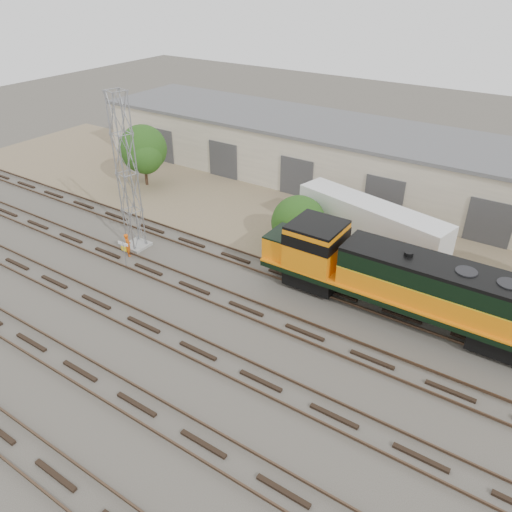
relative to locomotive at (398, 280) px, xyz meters
The scene contains 11 objects.
ground 9.86m from the locomotive, 141.14° to the right, with size 140.00×140.00×0.00m, color #47423A.
dirt_strip 11.92m from the locomotive, 129.61° to the left, with size 80.00×16.00×0.02m, color #726047.
tracks 11.91m from the locomotive, 129.61° to the right, with size 80.00×20.40×0.28m.
warehouse 18.52m from the locomotive, 113.56° to the left, with size 58.40×10.40×5.30m.
locomotive is the anchor object (origin of this frame).
signal_tower 18.90m from the locomotive, behind, with size 1.63×1.63×11.10m.
sign_post 17.64m from the locomotive, 162.99° to the right, with size 0.84×0.09×2.06m.
worker 18.46m from the locomotive, 168.09° to the right, with size 0.63×0.41×1.72m, color #DF540C.
semi_trailer 7.61m from the locomotive, 122.34° to the left, with size 11.73×4.89×3.54m.
tree_west 26.76m from the locomotive, 166.52° to the left, with size 4.51×4.29×5.62m.
tree_mid 9.66m from the locomotive, 154.52° to the left, with size 4.15×3.95×3.95m.
Camera 1 is at (13.84, -18.18, 17.90)m, focal length 35.00 mm.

